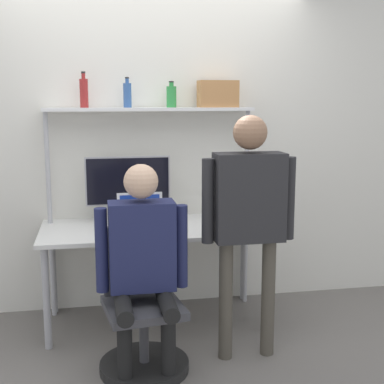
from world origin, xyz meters
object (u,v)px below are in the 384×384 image
(person_standing, at_px, (249,207))
(bottle_red, at_px, (84,92))
(monitor, at_px, (128,185))
(laptop, at_px, (141,220))
(storage_box, at_px, (218,94))
(bottle_green, at_px, (171,96))
(office_chair, at_px, (142,327))
(person_seated, at_px, (143,254))
(bottle_blue, at_px, (127,95))
(cell_phone, at_px, (179,229))

(person_standing, distance_m, bottle_red, 1.55)
(monitor, relative_size, bottle_red, 2.44)
(laptop, xyz_separation_m, storage_box, (0.65, 0.35, 0.90))
(bottle_red, xyz_separation_m, bottle_green, (0.66, 0.00, -0.03))
(office_chair, xyz_separation_m, person_seated, (0.01, -0.05, 0.49))
(person_seated, relative_size, bottle_green, 6.56)
(monitor, height_order, bottle_blue, bottle_blue)
(monitor, bearing_deg, laptop, -76.56)
(laptop, bearing_deg, storage_box, 28.28)
(office_chair, height_order, storage_box, storage_box)
(office_chair, xyz_separation_m, storage_box, (0.70, 0.96, 1.45))
(cell_phone, height_order, bottle_green, bottle_green)
(cell_phone, bearing_deg, bottle_blue, 129.97)
(cell_phone, relative_size, person_seated, 0.11)
(bottle_red, bearing_deg, person_standing, -42.56)
(cell_phone, bearing_deg, bottle_green, 88.66)
(monitor, distance_m, laptop, 0.37)
(bottle_red, relative_size, storage_box, 0.88)
(cell_phone, xyz_separation_m, bottle_red, (-0.65, 0.39, 0.98))
(person_seated, distance_m, person_standing, 0.73)
(storage_box, bearing_deg, cell_phone, -133.80)
(laptop, height_order, bottle_red, bottle_red)
(bottle_red, height_order, bottle_green, bottle_red)
(bottle_red, bearing_deg, office_chair, -71.49)
(office_chair, distance_m, bottle_red, 1.78)
(monitor, height_order, bottle_red, bottle_red)
(person_seated, xyz_separation_m, bottle_red, (-0.33, 1.01, 0.97))
(cell_phone, bearing_deg, person_standing, -56.04)
(laptop, relative_size, bottle_green, 1.66)
(bottle_blue, bearing_deg, person_seated, -89.71)
(person_standing, bearing_deg, monitor, 129.01)
(cell_phone, bearing_deg, bottle_red, 148.97)
(cell_phone, height_order, storage_box, storage_box)
(office_chair, relative_size, person_standing, 0.56)
(laptop, bearing_deg, cell_phone, -8.95)
(laptop, xyz_separation_m, office_chair, (-0.06, -0.61, -0.55))
(office_chair, distance_m, bottle_blue, 1.74)
(monitor, distance_m, office_chair, 1.18)
(bottle_red, bearing_deg, bottle_blue, -0.00)
(bottle_red, bearing_deg, laptop, -42.67)
(monitor, relative_size, storage_box, 2.15)
(monitor, xyz_separation_m, person_seated, (0.02, -0.95, -0.27))
(monitor, height_order, storage_box, storage_box)
(office_chair, bearing_deg, person_standing, 2.53)
(person_seated, height_order, person_standing, person_standing)
(office_chair, relative_size, bottle_blue, 3.92)
(office_chair, relative_size, bottle_green, 4.48)
(laptop, height_order, bottle_blue, bottle_blue)
(monitor, height_order, person_standing, person_standing)
(bottle_green, relative_size, storage_box, 0.66)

